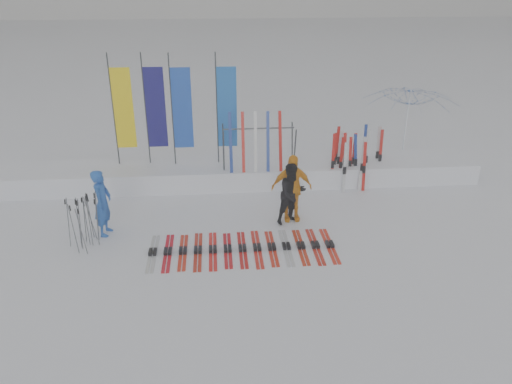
{
  "coord_description": "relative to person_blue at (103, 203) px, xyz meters",
  "views": [
    {
      "loc": [
        -0.73,
        -9.2,
        5.83
      ],
      "look_at": [
        0.2,
        1.6,
        1.0
      ],
      "focal_mm": 35.0,
      "sensor_mm": 36.0,
      "label": 1
    }
  ],
  "objects": [
    {
      "name": "ground",
      "position": [
        3.42,
        -1.69,
        -0.82
      ],
      "size": [
        120.0,
        120.0,
        0.0
      ],
      "primitive_type": "plane",
      "color": "white",
      "rests_on": "ground"
    },
    {
      "name": "tent_canopy",
      "position": [
        8.73,
        3.83,
        0.49
      ],
      "size": [
        2.96,
        3.01,
        2.61
      ],
      "primitive_type": "imported",
      "rotation": [
        0.0,
        0.0,
        -0.04
      ],
      "color": "white",
      "rests_on": "ground"
    },
    {
      "name": "ski_rack",
      "position": [
        3.92,
        2.51,
        0.57
      ],
      "size": [
        2.04,
        0.8,
        1.23
      ],
      "color": "#383A3F",
      "rests_on": "ground"
    },
    {
      "name": "person_blue",
      "position": [
        0.0,
        0.0,
        0.0
      ],
      "size": [
        0.47,
        0.64,
        1.64
      ],
      "primitive_type": "imported",
      "rotation": [
        0.0,
        0.0,
        1.43
      ],
      "color": "blue",
      "rests_on": "ground"
    },
    {
      "name": "person_yellow",
      "position": [
        4.56,
        0.38,
        0.05
      ],
      "size": [
        1.03,
        0.45,
        1.73
      ],
      "primitive_type": "imported",
      "rotation": [
        0.0,
        0.0,
        0.02
      ],
      "color": "orange",
      "rests_on": "ground"
    },
    {
      "name": "upright_skis",
      "position": [
        6.74,
        2.52,
        -0.03
      ],
      "size": [
        1.67,
        1.14,
        1.7
      ],
      "color": "silver",
      "rests_on": "ground"
    },
    {
      "name": "ski_row",
      "position": [
        3.23,
        -1.06,
        -0.78
      ],
      "size": [
        4.21,
        1.7,
        0.07
      ],
      "color": "#AEB0B5",
      "rests_on": "ground"
    },
    {
      "name": "person_black",
      "position": [
        4.54,
        0.2,
        -0.03
      ],
      "size": [
        0.94,
        0.86,
        1.57
      ],
      "primitive_type": "imported",
      "rotation": [
        0.0,
        0.0,
        0.43
      ],
      "color": "black",
      "rests_on": "ground"
    },
    {
      "name": "pole_cluster",
      "position": [
        -0.32,
        -0.52,
        -0.23
      ],
      "size": [
        0.69,
        0.88,
        1.24
      ],
      "color": "#595B60",
      "rests_on": "ground"
    },
    {
      "name": "snow_bank",
      "position": [
        3.42,
        2.91,
        -0.52
      ],
      "size": [
        14.0,
        1.6,
        0.6
      ],
      "primitive_type": "cube",
      "color": "white",
      "rests_on": "ground"
    },
    {
      "name": "feather_flags",
      "position": [
        1.48,
        3.14,
        1.43
      ],
      "size": [
        3.51,
        0.18,
        3.2
      ],
      "color": "#383A3F",
      "rests_on": "ground"
    }
  ]
}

